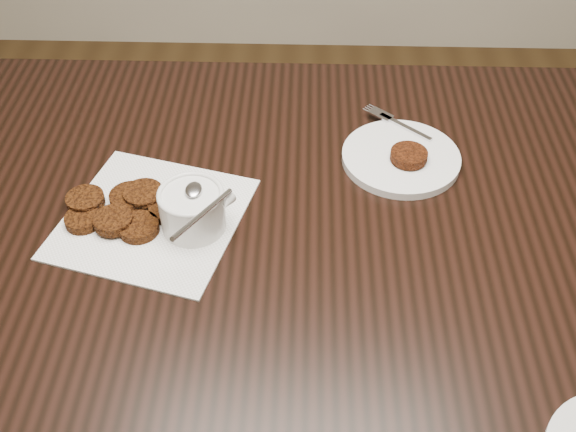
% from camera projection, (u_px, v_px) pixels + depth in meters
% --- Properties ---
extents(table, '(1.51, 0.97, 0.75)m').
position_uv_depth(table, '(294.00, 363.00, 1.33)').
color(table, black).
rests_on(table, floor).
extents(napkin, '(0.33, 0.33, 0.00)m').
position_uv_depth(napkin, '(153.00, 218.00, 1.08)').
color(napkin, white).
rests_on(napkin, table).
extents(sauce_ramekin, '(0.17, 0.17, 0.14)m').
position_uv_depth(sauce_ramekin, '(190.00, 193.00, 1.02)').
color(sauce_ramekin, silver).
rests_on(sauce_ramekin, napkin).
extents(patty_cluster, '(0.23, 0.23, 0.02)m').
position_uv_depth(patty_cluster, '(129.00, 208.00, 1.08)').
color(patty_cluster, '#55280B').
rests_on(patty_cluster, napkin).
extents(plate_with_patty, '(0.29, 0.29, 0.03)m').
position_uv_depth(plate_with_patty, '(401.00, 154.00, 1.18)').
color(plate_with_patty, white).
rests_on(plate_with_patty, table).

